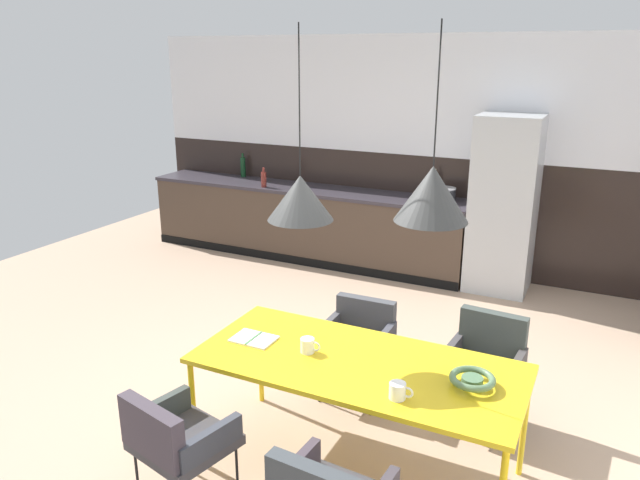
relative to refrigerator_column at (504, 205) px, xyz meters
The scene contains 19 objects.
ground_plane 3.29m from the refrigerator_column, 105.72° to the right, with size 9.63×9.63×0.00m, color tan.
back_wall_splashback_dark 0.97m from the refrigerator_column, 157.17° to the left, with size 7.41×0.12×1.33m, color black.
back_wall_panel_upper 1.41m from the refrigerator_column, 157.17° to the left, with size 7.41×0.12×1.33m, color silver.
kitchen_counter 2.43m from the refrigerator_column, behind, with size 4.10×0.63×0.89m.
refrigerator_column is the anchor object (origin of this frame).
dining_table 3.45m from the refrigerator_column, 93.56° to the right, with size 1.92×0.86×0.74m.
armchair_corner_seat 2.70m from the refrigerator_column, 101.86° to the right, with size 0.50×0.48×0.71m.
armchair_near_window 2.63m from the refrigerator_column, 81.69° to the right, with size 0.52×0.51×0.77m.
armchair_head_of_table 4.35m from the refrigerator_column, 102.64° to the right, with size 0.57×0.56×0.74m.
fruit_bowl 3.45m from the refrigerator_column, 82.53° to the right, with size 0.25×0.25×0.07m.
open_book 3.59m from the refrigerator_column, 104.70° to the right, with size 0.27×0.20×0.02m.
mug_wide_latte 3.51m from the refrigerator_column, 98.66° to the right, with size 0.13×0.08×0.09m.
mug_tall_blue 3.71m from the refrigerator_column, 88.04° to the right, with size 0.13×0.09×0.09m.
cooking_pot 0.65m from the refrigerator_column, behind, with size 0.25×0.25×0.18m.
bottle_spice_small 2.83m from the refrigerator_column, behind, with size 0.07×0.07×0.24m.
bottle_wine_green 0.83m from the refrigerator_column, 166.86° to the left, with size 0.06×0.06×0.33m.
bottle_oil_tall 3.40m from the refrigerator_column, behind, with size 0.07×0.07×0.31m.
pendant_lamp_over_table_near 3.54m from the refrigerator_column, 99.94° to the right, with size 0.38×0.38×1.07m.
pendant_lamp_over_table_far 3.53m from the refrigerator_column, 87.15° to the right, with size 0.38×0.38×0.98m.
Camera 1 is at (1.83, -3.31, 2.47)m, focal length 33.72 mm.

